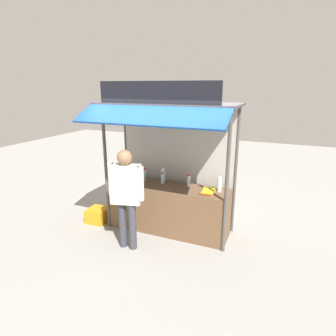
# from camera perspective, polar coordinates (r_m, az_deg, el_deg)

# --- Properties ---
(ground_plane) EXTENTS (20.00, 20.00, 0.00)m
(ground_plane) POSITION_cam_1_polar(r_m,az_deg,el_deg) (5.67, 0.00, -12.30)
(ground_plane) COLOR gray
(stall_counter) EXTENTS (2.29, 0.62, 0.91)m
(stall_counter) POSITION_cam_1_polar(r_m,az_deg,el_deg) (5.47, 0.00, -8.11)
(stall_counter) COLOR brown
(stall_counter) RESTS_ON ground
(stall_structure) EXTENTS (2.49, 1.49, 2.78)m
(stall_structure) POSITION_cam_1_polar(r_m,az_deg,el_deg) (5.19, 0.51, 4.73)
(stall_structure) COLOR #4C4742
(stall_structure) RESTS_ON ground
(water_bottle_mid_left) EXTENTS (0.07, 0.07, 0.23)m
(water_bottle_mid_left) POSITION_cam_1_polar(r_m,az_deg,el_deg) (5.26, 4.18, -2.57)
(water_bottle_mid_left) COLOR silver
(water_bottle_mid_left) RESTS_ON stall_counter
(water_bottle_front_right) EXTENTS (0.08, 0.08, 0.28)m
(water_bottle_front_right) POSITION_cam_1_polar(r_m,az_deg,el_deg) (5.06, 10.30, -3.29)
(water_bottle_front_right) COLOR silver
(water_bottle_front_right) RESTS_ON stall_counter
(water_bottle_front_left) EXTENTS (0.08, 0.08, 0.28)m
(water_bottle_front_left) POSITION_cam_1_polar(r_m,az_deg,el_deg) (5.50, -0.97, -1.43)
(water_bottle_front_left) COLOR silver
(water_bottle_front_left) RESTS_ON stall_counter
(water_bottle_far_left) EXTENTS (0.07, 0.07, 0.26)m
(water_bottle_far_left) POSITION_cam_1_polar(r_m,az_deg,el_deg) (5.57, -4.80, -1.36)
(water_bottle_far_left) COLOR silver
(water_bottle_far_left) RESTS_ON stall_counter
(water_bottle_back_left) EXTENTS (0.06, 0.06, 0.22)m
(water_bottle_back_left) POSITION_cam_1_polar(r_m,az_deg,el_deg) (5.39, -1.12, -2.10)
(water_bottle_back_left) COLOR silver
(water_bottle_back_left) RESTS_ON stall_counter
(water_bottle_rear_center) EXTENTS (0.06, 0.06, 0.23)m
(water_bottle_rear_center) POSITION_cam_1_polar(r_m,az_deg,el_deg) (5.69, -8.16, -1.25)
(water_bottle_rear_center) COLOR silver
(water_bottle_rear_center) RESTS_ON stall_counter
(magazine_stack_right) EXTENTS (0.23, 0.30, 0.05)m
(magazine_stack_right) POSITION_cam_1_polar(r_m,az_deg,el_deg) (5.00, 8.08, -4.73)
(magazine_stack_right) COLOR white
(magazine_stack_right) RESTS_ON stall_counter
(magazine_stack_back_right) EXTENTS (0.23, 0.25, 0.04)m
(magazine_stack_back_right) POSITION_cam_1_polar(r_m,az_deg,el_deg) (5.48, -9.39, -2.95)
(magazine_stack_back_right) COLOR purple
(magazine_stack_back_right) RESTS_ON stall_counter
(banana_bunch_inner_left) EXTENTS (0.10, 0.10, 0.26)m
(banana_bunch_inner_left) POSITION_cam_1_polar(r_m,az_deg,el_deg) (4.70, -3.35, 8.99)
(banana_bunch_inner_left) COLOR #332D23
(banana_bunch_inner_right) EXTENTS (0.10, 0.09, 0.22)m
(banana_bunch_inner_right) POSITION_cam_1_polar(r_m,az_deg,el_deg) (4.46, 3.71, 8.98)
(banana_bunch_inner_right) COLOR #332D23
(banana_bunch_leftmost) EXTENTS (0.11, 0.11, 0.26)m
(banana_bunch_leftmost) POSITION_cam_1_polar(r_m,az_deg,el_deg) (4.39, 6.59, 8.47)
(banana_bunch_leftmost) COLOR #332D23
(vendor_person) EXTENTS (0.66, 0.32, 1.74)m
(vendor_person) POSITION_cam_1_polar(r_m,az_deg,el_deg) (4.73, -8.43, -4.54)
(vendor_person) COLOR #383842
(vendor_person) RESTS_ON ground
(plastic_crate) EXTENTS (0.42, 0.42, 0.28)m
(plastic_crate) POSITION_cam_1_polar(r_m,az_deg,el_deg) (6.10, -13.89, -9.17)
(plastic_crate) COLOR orange
(plastic_crate) RESTS_ON ground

